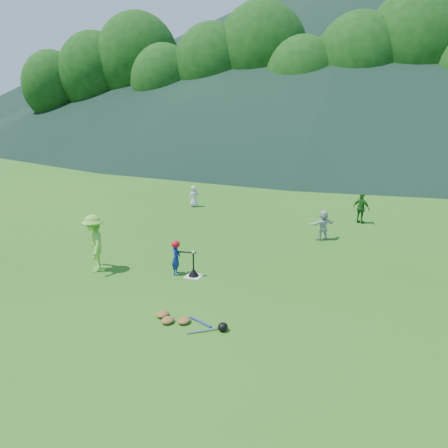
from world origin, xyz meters
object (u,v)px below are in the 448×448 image
batting_tee (194,272)px  equipment_pile (184,320)px  fielder_d (323,225)px  home_plate (194,276)px  batter_child (176,258)px  adult_coach (94,243)px  fielder_c (361,208)px  fielder_a (194,196)px

batting_tee → equipment_pile: size_ratio=0.38×
fielder_d → batting_tee: 5.62m
home_plate → fielder_d: fielder_d is taller
batter_child → adult_coach: 2.45m
fielder_c → equipment_pile: size_ratio=0.70×
batting_tee → adult_coach: bearing=-168.7°
fielder_c → equipment_pile: (-3.19, -10.10, -0.56)m
fielder_c → fielder_d: 3.01m
fielder_a → batting_tee: bearing=87.4°
home_plate → fielder_d: size_ratio=0.41×
fielder_c → equipment_pile: bearing=98.9°
adult_coach → fielder_a: bearing=145.3°
home_plate → batting_tee: 0.12m
fielder_a → equipment_pile: (4.39, -10.37, -0.43)m
fielder_d → equipment_pile: 7.62m
home_plate → fielder_a: (-3.49, 7.81, 0.49)m
fielder_d → equipment_pile: (-2.06, -7.32, -0.49)m
adult_coach → batter_child: bearing=65.0°
adult_coach → fielder_c: adult_coach is taller
batter_child → fielder_d: (3.50, 4.77, 0.05)m
fielder_d → batting_tee: size_ratio=1.62×
fielder_a → fielder_d: (6.45, -3.05, 0.05)m
adult_coach → batting_tee: 3.04m
fielder_c → fielder_d: size_ratio=1.14×
adult_coach → batting_tee: adult_coach is taller
fielder_a → batter_child: bearing=84.0°
equipment_pile → fielder_d: bearing=74.3°
batter_child → fielder_c: 8.86m
fielder_a → adult_coach: bearing=67.4°
fielder_d → batting_tee: fielder_d is taller
home_plate → equipment_pile: equipment_pile is taller
fielder_a → equipment_pile: bearing=86.3°
adult_coach → fielder_c: 10.72m
batter_child → batting_tee: size_ratio=1.46×
home_plate → batter_child: size_ratio=0.45×
fielder_a → fielder_c: bearing=151.3°
equipment_pile → fielder_c: bearing=72.5°
adult_coach → fielder_d: (5.86, 5.34, -0.30)m
home_plate → batting_tee: bearing=0.0°
fielder_a → fielder_c: fielder_c is taller
home_plate → adult_coach: 3.07m
fielder_c → batting_tee: fielder_c is taller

